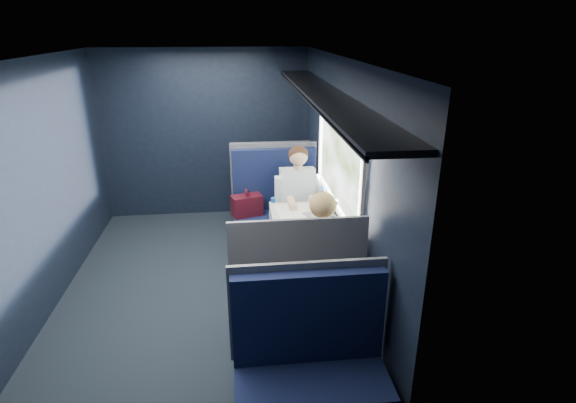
{
  "coord_description": "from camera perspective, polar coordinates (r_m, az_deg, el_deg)",
  "views": [
    {
      "loc": [
        0.44,
        -4.06,
        2.56
      ],
      "look_at": [
        0.9,
        0.0,
        0.95
      ],
      "focal_mm": 28.0,
      "sensor_mm": 36.0,
      "label": 1
    }
  ],
  "objects": [
    {
      "name": "seat_row_back",
      "position": [
        3.15,
        2.96,
        -21.57
      ],
      "size": [
        1.04,
        0.51,
        1.16
      ],
      "color": "black",
      "rests_on": "ground"
    },
    {
      "name": "man",
      "position": [
        5.15,
        1.34,
        0.53
      ],
      "size": [
        0.53,
        0.56,
        1.32
      ],
      "color": "black",
      "rests_on": "ground"
    },
    {
      "name": "seat_bay_far",
      "position": [
        3.87,
        0.73,
        -12.23
      ],
      "size": [
        1.04,
        0.62,
        1.26
      ],
      "color": "black",
      "rests_on": "ground"
    },
    {
      "name": "seat_bay_near",
      "position": [
        5.4,
        -1.74,
        -1.86
      ],
      "size": [
        1.06,
        0.62,
        1.26
      ],
      "color": "black",
      "rests_on": "ground"
    },
    {
      "name": "laptop",
      "position": [
        4.54,
        4.77,
        -1.28
      ],
      "size": [
        0.35,
        0.4,
        0.25
      ],
      "color": "silver",
      "rests_on": "table"
    },
    {
      "name": "cup",
      "position": [
        4.91,
        4.44,
        0.22
      ],
      "size": [
        0.07,
        0.07,
        0.09
      ],
      "primitive_type": "cylinder",
      "color": "white",
      "rests_on": "table"
    },
    {
      "name": "room_shell",
      "position": [
        4.23,
        -11.96,
        6.17
      ],
      "size": [
        3.0,
        4.4,
        2.4
      ],
      "color": "black",
      "rests_on": "ground"
    },
    {
      "name": "ground",
      "position": [
        4.83,
        -10.88,
        -11.05
      ],
      "size": [
        2.8,
        4.2,
        0.01
      ],
      "primitive_type": "cube",
      "color": "black"
    },
    {
      "name": "papers",
      "position": [
        4.55,
        2.39,
        -2.09
      ],
      "size": [
        0.6,
        0.81,
        0.01
      ],
      "primitive_type": "cube",
      "rotation": [
        0.0,
        0.0,
        0.1
      ],
      "color": "white",
      "rests_on": "table"
    },
    {
      "name": "woman",
      "position": [
        3.88,
        4.14,
        -6.74
      ],
      "size": [
        0.53,
        0.56,
        1.32
      ],
      "color": "black",
      "rests_on": "ground"
    },
    {
      "name": "table",
      "position": [
        4.52,
        1.67,
        -3.31
      ],
      "size": [
        0.62,
        1.0,
        0.74
      ],
      "color": "#54565E",
      "rests_on": "ground"
    },
    {
      "name": "seat_row_front",
      "position": [
        6.26,
        -2.3,
        1.37
      ],
      "size": [
        1.04,
        0.51,
        1.16
      ],
      "color": "black",
      "rests_on": "ground"
    },
    {
      "name": "bottle_small",
      "position": [
        4.88,
        4.49,
        0.69
      ],
      "size": [
        0.06,
        0.06,
        0.21
      ],
      "color": "silver",
      "rests_on": "table"
    }
  ]
}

